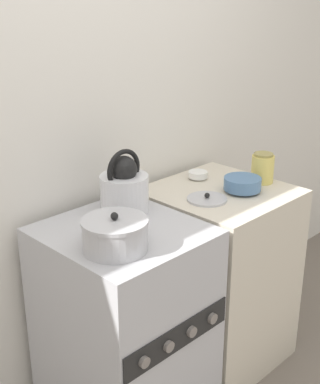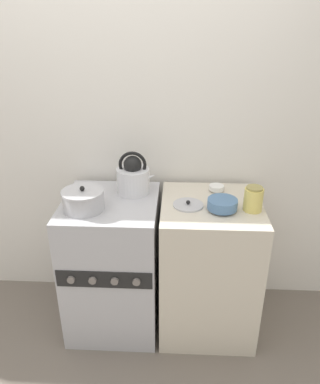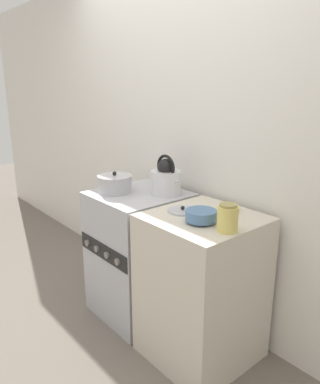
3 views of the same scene
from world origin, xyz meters
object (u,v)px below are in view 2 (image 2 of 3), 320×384
Objects in this scene: cooking_pot at (83,200)px; small_ceramic_bowl at (217,188)px; enamel_bowl at (222,204)px; loose_pot_lid at (188,205)px; stove at (114,263)px; kettle at (133,177)px; storage_jar at (253,199)px.

cooking_pot is 2.57× the size of small_ceramic_bowl.
loose_pot_lid is (-0.19, 0.05, -0.03)m from enamel_bowl.
loose_pot_lid is (0.47, -0.03, 0.46)m from stove.
small_ceramic_bowl is (0.52, 0.05, -0.08)m from kettle.
storage_jar is (0.71, -0.20, -0.03)m from kettle.
loose_pot_lid reaches higher than stove.
kettle is at bearing 164.25° from storage_jar.
cooking_pot reaches higher than small_ceramic_bowl.
kettle reaches higher than storage_jar.
kettle is at bearing -174.45° from small_ceramic_bowl.
cooking_pot is at bearing -172.64° from loose_pot_lid.
cooking_pot is 0.61m from loose_pot_lid.
kettle is 0.53m from small_ceramic_bowl.
storage_jar is (0.18, -0.25, 0.05)m from small_ceramic_bowl.
small_ceramic_bowl is 0.53× the size of loose_pot_lid.
kettle is 0.58m from enamel_bowl.
kettle reaches higher than enamel_bowl.
stove is 5.08× the size of loose_pot_lid.
kettle is 1.51× the size of loose_pot_lid.
stove is 5.31× the size of enamel_bowl.
small_ceramic_bowl reaches higher than stove.
storage_jar is (0.84, -0.07, 0.53)m from stove.
enamel_bowl is at bearing -88.01° from small_ceramic_bowl.
cooking_pot is 0.97m from storage_jar.
kettle is (0.13, 0.13, 0.56)m from stove.
stove is at bearing 39.81° from cooking_pot.
enamel_bowl is 1.18× the size of storage_jar.
storage_jar is at bearing -15.75° from kettle.
enamel_bowl is at bearing -175.96° from storage_jar.
stove is 0.83m from small_ceramic_bowl.
enamel_bowl is 0.96× the size of loose_pot_lid.
storage_jar is at bearing 2.48° from cooking_pot.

